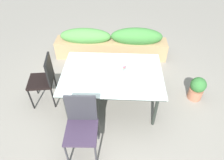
{
  "coord_description": "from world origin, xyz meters",
  "views": [
    {
      "loc": [
        0.13,
        -2.42,
        2.81
      ],
      "look_at": [
        0.01,
        0.09,
        0.55
      ],
      "focal_mm": 32.3,
      "sensor_mm": 36.0,
      "label": 1
    }
  ],
  "objects_px": {
    "dining_table": "(112,75)",
    "chair_near_left": "(81,124)",
    "flower_vase": "(124,71)",
    "potted_plant": "(197,88)",
    "chair_end_left": "(44,78)",
    "planter_box": "(112,43)"
  },
  "relations": [
    {
      "from": "planter_box",
      "to": "potted_plant",
      "type": "relative_size",
      "value": 5.47
    },
    {
      "from": "dining_table",
      "to": "flower_vase",
      "type": "relative_size",
      "value": 6.82
    },
    {
      "from": "dining_table",
      "to": "chair_near_left",
      "type": "height_order",
      "value": "chair_near_left"
    },
    {
      "from": "dining_table",
      "to": "chair_near_left",
      "type": "bearing_deg",
      "value": -112.43
    },
    {
      "from": "flower_vase",
      "to": "potted_plant",
      "type": "relative_size",
      "value": 0.52
    },
    {
      "from": "dining_table",
      "to": "chair_end_left",
      "type": "relative_size",
      "value": 1.74
    },
    {
      "from": "flower_vase",
      "to": "potted_plant",
      "type": "distance_m",
      "value": 1.5
    },
    {
      "from": "flower_vase",
      "to": "planter_box",
      "type": "bearing_deg",
      "value": 99.74
    },
    {
      "from": "dining_table",
      "to": "chair_end_left",
      "type": "distance_m",
      "value": 1.16
    },
    {
      "from": "dining_table",
      "to": "chair_near_left",
      "type": "distance_m",
      "value": 0.98
    },
    {
      "from": "potted_plant",
      "to": "dining_table",
      "type": "bearing_deg",
      "value": -172.75
    },
    {
      "from": "chair_near_left",
      "to": "potted_plant",
      "type": "distance_m",
      "value": 2.23
    },
    {
      "from": "dining_table",
      "to": "planter_box",
      "type": "bearing_deg",
      "value": 93.14
    },
    {
      "from": "chair_end_left",
      "to": "potted_plant",
      "type": "xyz_separation_m",
      "value": [
        2.71,
        0.19,
        -0.3
      ]
    },
    {
      "from": "chair_near_left",
      "to": "planter_box",
      "type": "relative_size",
      "value": 0.38
    },
    {
      "from": "dining_table",
      "to": "flower_vase",
      "type": "height_order",
      "value": "flower_vase"
    },
    {
      "from": "flower_vase",
      "to": "potted_plant",
      "type": "bearing_deg",
      "value": 11.17
    },
    {
      "from": "chair_near_left",
      "to": "flower_vase",
      "type": "distance_m",
      "value": 1.03
    },
    {
      "from": "chair_end_left",
      "to": "flower_vase",
      "type": "relative_size",
      "value": 3.92
    },
    {
      "from": "flower_vase",
      "to": "chair_end_left",
      "type": "bearing_deg",
      "value": 176.48
    },
    {
      "from": "chair_near_left",
      "to": "chair_end_left",
      "type": "bearing_deg",
      "value": -51.2
    },
    {
      "from": "flower_vase",
      "to": "potted_plant",
      "type": "xyz_separation_m",
      "value": [
        1.36,
        0.27,
        -0.57
      ]
    }
  ]
}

